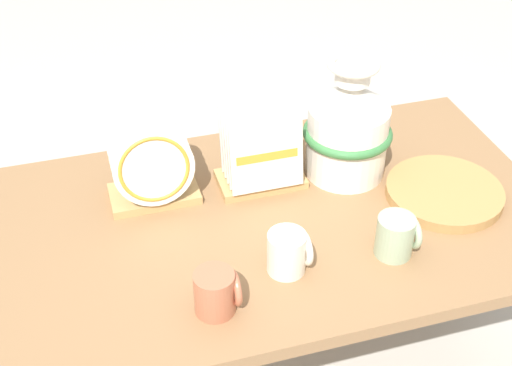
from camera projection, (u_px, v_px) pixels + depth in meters
The scene contains 8 objects.
display_table at pixel (256, 239), 1.76m from camera, with size 1.46×0.79×0.62m.
ceramic_vase at pixel (348, 126), 1.79m from camera, with size 0.23×0.23×0.32m.
dish_rack_round_plates at pixel (152, 170), 1.73m from camera, with size 0.22×0.14×0.22m.
dish_rack_square_plates at pixel (261, 157), 1.79m from camera, with size 0.22×0.14×0.21m.
wicker_charger_stack at pixel (444, 192), 1.78m from camera, with size 0.29×0.29×0.03m.
mug_cream_glaze at pixel (289, 252), 1.55m from camera, with size 0.09×0.09×0.10m.
mug_sage_glaze at pixel (397, 236), 1.60m from camera, with size 0.09×0.09×0.10m.
mug_terracotta_glaze at pixel (217, 292), 1.46m from camera, with size 0.09×0.09×0.10m.
Camera 1 is at (-0.37, -1.27, 1.72)m, focal length 50.00 mm.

